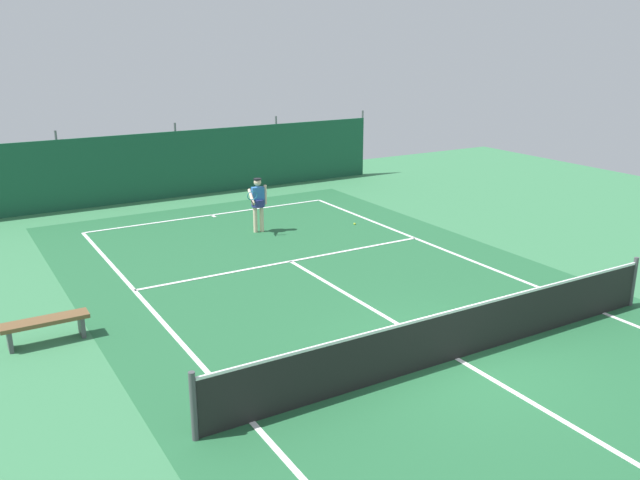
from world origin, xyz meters
name	(u,v)px	position (x,y,z in m)	size (l,w,h in m)	color
ground_plane	(456,359)	(0.00, 0.00, 0.00)	(36.00, 36.00, 0.00)	#387A4C
court_surface	(456,359)	(0.00, 0.00, 0.00)	(11.02, 26.60, 0.01)	#236038
tennis_net	(458,333)	(0.00, 0.00, 0.51)	(10.12, 0.10, 1.10)	black
back_fence	(174,176)	(0.00, 15.53, 0.67)	(16.30, 0.98, 2.70)	#195138
tennis_player	(258,201)	(0.48, 9.33, 0.96)	(0.78, 0.70, 1.64)	beige
tennis_ball_near_player	(355,224)	(3.42, 8.53, 0.03)	(0.07, 0.07, 0.07)	#CCDB33
parked_car	(72,168)	(-3.12, 18.22, 0.84)	(2.19, 4.29, 1.68)	silver
courtside_bench	(45,324)	(-6.31, 4.54, 0.37)	(1.60, 0.40, 0.49)	brown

